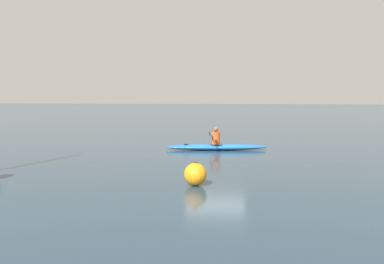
% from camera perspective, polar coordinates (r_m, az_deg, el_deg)
% --- Properties ---
extents(ground_plane, '(160.00, 160.00, 0.00)m').
position_cam_1_polar(ground_plane, '(18.05, 3.27, -2.40)').
color(ground_plane, '#233847').
extents(kayak, '(4.36, 1.19, 0.25)m').
position_cam_1_polar(kayak, '(17.89, 3.33, -2.06)').
color(kayak, '#1959A5').
rests_on(kayak, ground).
extents(kayaker, '(0.54, 2.40, 0.73)m').
position_cam_1_polar(kayaker, '(17.83, 3.17, -0.67)').
color(kayaker, '#E04C14').
rests_on(kayaker, kayak).
extents(mooring_buoy_orange_mid, '(0.59, 0.59, 0.64)m').
position_cam_1_polar(mooring_buoy_orange_mid, '(10.99, 0.46, -5.77)').
color(mooring_buoy_orange_mid, orange).
rests_on(mooring_buoy_orange_mid, ground).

